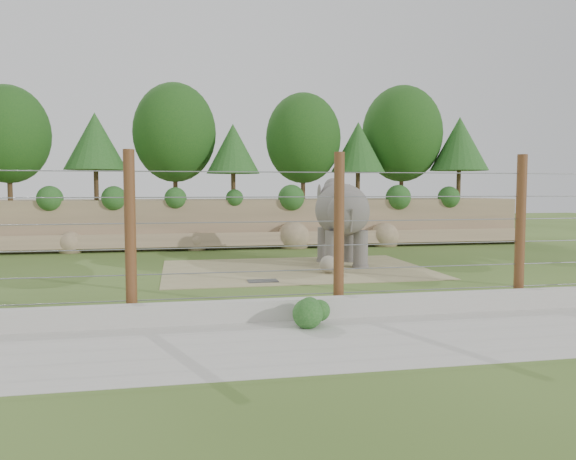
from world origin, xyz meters
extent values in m
plane|color=#3F5B21|center=(0.00, 0.00, 0.00)|extent=(90.00, 90.00, 0.00)
cube|color=#887257|center=(0.00, 13.00, 1.25)|extent=(30.00, 4.00, 2.50)
cube|color=#887257|center=(0.00, 10.70, 0.35)|extent=(30.00, 1.37, 1.07)
cylinder|color=#3F2B19|center=(-12.00, 12.00, 3.38)|extent=(0.24, 0.24, 1.75)
sphere|color=#144017|center=(-12.00, 12.00, 5.75)|extent=(4.00, 4.00, 4.00)
cylinder|color=#3F2B19|center=(-8.00, 12.50, 3.29)|extent=(0.24, 0.24, 1.58)
sphere|color=#144017|center=(-8.00, 12.50, 5.42)|extent=(3.60, 3.60, 3.60)
cylinder|color=#3F2B19|center=(-4.00, 13.00, 3.46)|extent=(0.24, 0.24, 1.92)
sphere|color=#144017|center=(-4.00, 13.00, 6.07)|extent=(4.40, 4.40, 4.40)
cylinder|color=#3F2B19|center=(-1.00, 11.80, 3.20)|extent=(0.24, 0.24, 1.40)
sphere|color=#144017|center=(-1.00, 11.80, 5.10)|extent=(3.20, 3.20, 3.20)
cylinder|color=#3F2B19|center=(3.00, 12.80, 3.41)|extent=(0.24, 0.24, 1.82)
sphere|color=#144017|center=(3.00, 12.80, 5.88)|extent=(4.16, 4.16, 4.16)
cylinder|color=#3F2B19|center=(6.00, 12.20, 3.25)|extent=(0.24, 0.24, 1.50)
sphere|color=#144017|center=(6.00, 12.20, 5.29)|extent=(3.44, 3.44, 3.44)
cylinder|color=#3F2B19|center=(9.00, 13.20, 3.51)|extent=(0.24, 0.24, 2.03)
sphere|color=#144017|center=(9.00, 13.20, 6.27)|extent=(4.64, 4.64, 4.64)
cylinder|color=#3F2B19|center=(12.00, 12.00, 3.32)|extent=(0.24, 0.24, 1.64)
sphere|color=#144017|center=(12.00, 12.00, 5.55)|extent=(3.76, 3.76, 3.76)
cube|color=#93865B|center=(0.50, 3.00, 0.01)|extent=(10.00, 7.00, 0.02)
cube|color=#262628|center=(-1.17, 0.42, 0.04)|extent=(1.00, 0.60, 0.03)
sphere|color=gray|center=(1.46, 1.77, 0.34)|extent=(0.64, 0.64, 0.64)
cube|color=#B8B4AC|center=(0.00, -5.00, 0.25)|extent=(26.00, 0.35, 0.50)
cube|color=#B8B4AC|center=(0.00, -7.00, 0.01)|extent=(26.00, 4.00, 0.01)
cylinder|color=brown|center=(-5.00, -4.50, 2.00)|extent=(0.26, 0.26, 4.00)
cylinder|color=brown|center=(0.00, -4.50, 2.00)|extent=(0.26, 0.26, 4.00)
cylinder|color=brown|center=(5.00, -4.50, 2.00)|extent=(0.26, 0.26, 4.00)
cylinder|color=gray|center=(0.00, -4.50, 0.50)|extent=(20.00, 0.02, 0.02)
cylinder|color=gray|center=(0.00, -4.50, 1.10)|extent=(20.00, 0.02, 0.02)
cylinder|color=gray|center=(0.00, -4.50, 1.70)|extent=(20.00, 0.02, 0.02)
cylinder|color=gray|center=(0.00, -4.50, 2.30)|extent=(20.00, 0.02, 0.02)
cylinder|color=gray|center=(0.00, -4.50, 2.90)|extent=(20.00, 0.02, 0.02)
cylinder|color=gray|center=(0.00, -4.50, 3.50)|extent=(20.00, 0.02, 0.02)
sphere|color=#1B5519|center=(-1.00, -5.80, 0.36)|extent=(0.70, 0.70, 0.70)
camera|label=1|loc=(-3.93, -17.85, 3.11)|focal=35.00mm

